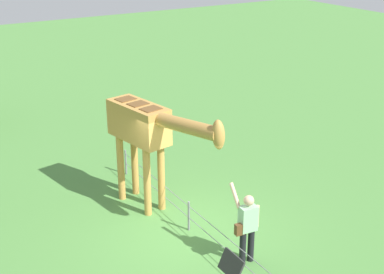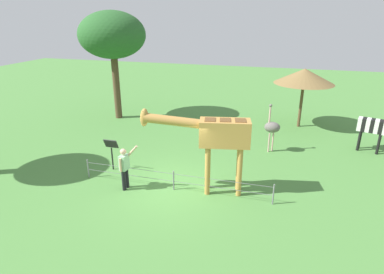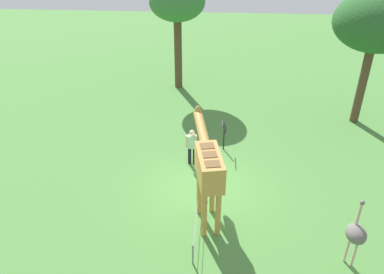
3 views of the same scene
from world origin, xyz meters
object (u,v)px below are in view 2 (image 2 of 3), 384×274
at_px(ostrich, 272,127).
at_px(info_sign, 111,148).
at_px(tree_east, 112,36).
at_px(zebra, 374,128).
at_px(visitor, 125,166).
at_px(giraffe, 215,136).
at_px(shade_hut_near, 304,76).

bearing_deg(ostrich, info_sign, 31.12).
relative_size(tree_east, info_sign, 4.69).
xyz_separation_m(zebra, info_sign, (10.51, 4.91, -0.21)).
bearing_deg(tree_east, info_sign, 116.01).
distance_m(zebra, ostrich, 4.59).
distance_m(visitor, tree_east, 9.73).
bearing_deg(giraffe, visitor, 12.89).
relative_size(giraffe, shade_hut_near, 1.16).
bearing_deg(ostrich, zebra, -164.36).
bearing_deg(ostrich, visitor, 45.54).
bearing_deg(zebra, shade_hut_near, -42.69).
bearing_deg(zebra, giraffe, 41.62).
bearing_deg(tree_east, shade_hut_near, -173.12).
xyz_separation_m(shade_hut_near, tree_east, (10.59, 1.28, 1.99)).
height_order(giraffe, zebra, giraffe).
height_order(ostrich, info_sign, ostrich).
xyz_separation_m(visitor, ostrich, (-4.86, -4.95, 0.27)).
bearing_deg(tree_east, zebra, 173.49).
relative_size(visitor, tree_east, 0.28).
relative_size(zebra, tree_east, 0.29).
xyz_separation_m(tree_east, info_sign, (-3.16, 6.48, -3.88)).
xyz_separation_m(visitor, info_sign, (1.23, -1.27, 0.05)).
height_order(giraffe, ostrich, giraffe).
xyz_separation_m(giraffe, shade_hut_near, (-3.09, -8.31, 0.73)).
bearing_deg(shade_hut_near, zebra, 137.31).
relative_size(zebra, shade_hut_near, 0.56).
bearing_deg(info_sign, tree_east, -63.99).
bearing_deg(shade_hut_near, info_sign, 46.20).
bearing_deg(zebra, info_sign, 25.05).
xyz_separation_m(visitor, shade_hut_near, (-6.20, -9.03, 1.94)).
bearing_deg(shade_hut_near, tree_east, 6.88).
xyz_separation_m(ostrich, info_sign, (6.09, 3.68, -0.23)).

